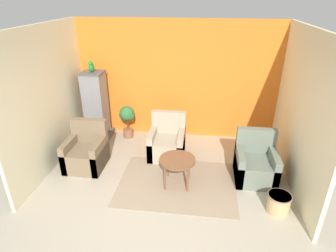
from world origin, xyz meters
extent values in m
plane|color=#B2A893|center=(0.00, 0.00, 0.00)|extent=(20.00, 20.00, 0.00)
cube|color=orange|center=(0.00, 3.11, 1.35)|extent=(4.64, 0.06, 2.70)
cube|color=beige|center=(-2.29, 1.54, 1.35)|extent=(0.06, 3.08, 2.70)
cube|color=beige|center=(2.29, 1.54, 1.35)|extent=(0.06, 3.08, 2.70)
cube|color=gray|center=(0.23, 1.08, 0.01)|extent=(2.12, 1.58, 0.01)
cylinder|color=brown|center=(0.23, 1.08, 0.51)|extent=(0.64, 0.64, 0.04)
cylinder|color=brown|center=(0.03, 0.88, 0.25)|extent=(0.04, 0.04, 0.49)
cylinder|color=brown|center=(0.43, 0.88, 0.25)|extent=(0.04, 0.04, 0.49)
cylinder|color=brown|center=(0.03, 1.28, 0.25)|extent=(0.04, 0.04, 0.49)
cylinder|color=brown|center=(0.43, 1.28, 0.25)|extent=(0.04, 0.04, 0.49)
cube|color=#7A664C|center=(-1.63, 1.41, 0.21)|extent=(0.72, 0.76, 0.42)
cube|color=#7A664C|center=(-1.63, 1.72, 0.66)|extent=(0.72, 0.14, 0.48)
cube|color=#7A664C|center=(-1.93, 1.41, 0.30)|extent=(0.12, 0.76, 0.59)
cube|color=#7A664C|center=(-1.33, 1.41, 0.30)|extent=(0.12, 0.76, 0.59)
cube|color=slate|center=(1.65, 1.42, 0.21)|extent=(0.72, 0.76, 0.42)
cube|color=slate|center=(1.65, 1.73, 0.66)|extent=(0.72, 0.14, 0.48)
cube|color=slate|center=(1.35, 1.42, 0.30)|extent=(0.12, 0.76, 0.59)
cube|color=slate|center=(1.95, 1.42, 0.30)|extent=(0.12, 0.76, 0.59)
cube|color=tan|center=(-0.09, 2.02, 0.21)|extent=(0.72, 0.76, 0.42)
cube|color=tan|center=(-0.09, 2.34, 0.66)|extent=(0.72, 0.14, 0.48)
cube|color=tan|center=(-0.39, 2.02, 0.30)|extent=(0.12, 0.76, 0.59)
cube|color=tan|center=(0.21, 2.02, 0.30)|extent=(0.12, 0.76, 0.59)
cube|color=#555559|center=(-1.84, 2.68, 0.06)|extent=(0.59, 0.59, 0.12)
cube|color=gray|center=(-1.84, 2.68, 0.84)|extent=(0.46, 0.46, 1.45)
cube|color=#555559|center=(-1.84, 2.68, 1.58)|extent=(0.48, 0.48, 0.03)
ellipsoid|color=#1E842D|center=(-1.84, 2.68, 1.69)|extent=(0.12, 0.15, 0.19)
sphere|color=#1E842D|center=(-1.84, 2.66, 1.79)|extent=(0.10, 0.10, 0.10)
cone|color=gold|center=(-1.84, 2.62, 1.79)|extent=(0.04, 0.04, 0.04)
cone|color=#1E842D|center=(-1.84, 2.75, 1.67)|extent=(0.06, 0.12, 0.16)
cylinder|color=brown|center=(-1.13, 2.75, 0.11)|extent=(0.23, 0.23, 0.22)
cylinder|color=brown|center=(-1.13, 2.75, 0.36)|extent=(0.03, 0.03, 0.28)
sphere|color=#337038|center=(-1.13, 2.75, 0.62)|extent=(0.35, 0.35, 0.35)
sphere|color=#337038|center=(-1.23, 2.79, 0.56)|extent=(0.21, 0.21, 0.21)
sphere|color=#337038|center=(-1.04, 2.73, 0.58)|extent=(0.19, 0.19, 0.19)
cylinder|color=tan|center=(1.90, 0.58, 0.16)|extent=(0.35, 0.35, 0.32)
cylinder|color=#957E57|center=(1.90, 0.58, 0.31)|extent=(0.37, 0.37, 0.02)
camera|label=1|loc=(0.62, -3.09, 3.19)|focal=30.00mm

